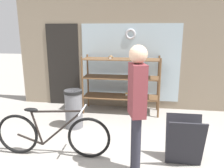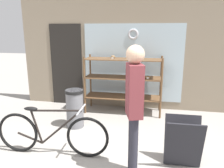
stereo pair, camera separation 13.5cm
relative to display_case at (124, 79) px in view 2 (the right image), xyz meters
The scene contains 6 objects.
storefront_facade 0.82m from the display_case, 100.05° to the left, with size 5.39×0.13×3.11m.
display_case is the anchor object (origin of this frame).
bicycle 2.30m from the display_case, 112.22° to the right, with size 1.81×0.46×0.80m.
sandwich_board 2.37m from the display_case, 60.66° to the right, with size 0.52×0.38×0.73m.
pedestrian 2.39m from the display_case, 79.08° to the right, with size 0.26×0.36×1.77m.
trash_bin 1.39m from the display_case, 129.70° to the right, with size 0.37×0.37×0.78m.
Camera 2 is at (0.69, -2.39, 1.93)m, focal length 35.00 mm.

